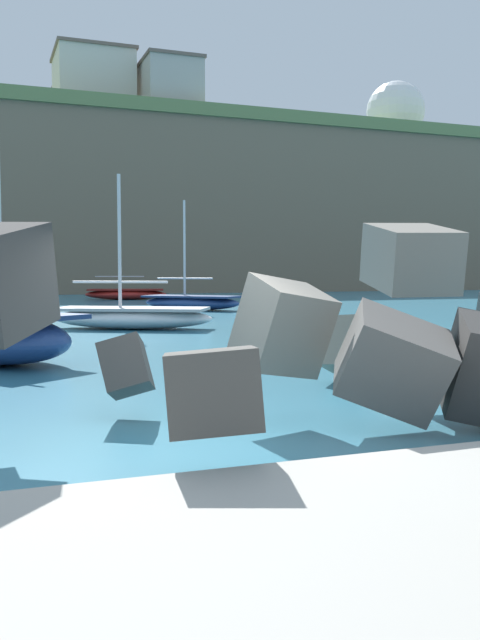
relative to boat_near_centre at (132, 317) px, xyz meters
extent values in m
plane|color=teal|center=(-2.65, -16.29, -0.42)|extent=(400.00, 400.00, 0.00)
cube|color=#B2ADA3|center=(-2.65, -20.29, -0.30)|extent=(48.00, 4.40, 0.24)
cube|color=#3D3A38|center=(-3.04, -14.58, 0.29)|extent=(0.85, 0.99, 1.00)
cube|color=slate|center=(1.45, -14.65, 1.79)|extent=(1.39, 1.73, 1.19)
cube|color=#4C4944|center=(-2.80, -17.65, 0.45)|extent=(1.09, 1.05, 0.89)
cube|color=gray|center=(1.29, -12.92, 0.26)|extent=(1.24, 1.26, 1.16)
cube|color=slate|center=(-1.22, -15.75, 0.88)|extent=(1.20, 1.24, 1.39)
cube|color=#605B56|center=(-0.13, -16.63, 0.48)|extent=(1.68, 1.67, 1.56)
cylinder|color=silver|center=(-4.51, -8.26, 1.57)|extent=(1.62, 2.19, 0.08)
ellipsoid|color=white|center=(0.00, 0.00, -0.05)|extent=(6.00, 4.47, 0.74)
cube|color=#ACACAC|center=(0.00, 0.00, 0.28)|extent=(5.52, 4.11, 0.10)
cylinder|color=silver|center=(-0.38, 0.20, 2.63)|extent=(0.12, 0.12, 4.63)
cylinder|color=silver|center=(-0.38, 0.20, 1.22)|extent=(3.06, 1.65, 0.08)
ellipsoid|color=navy|center=(5.27, 10.57, -0.05)|extent=(5.35, 5.32, 0.75)
cube|color=navy|center=(5.27, 10.57, 0.28)|extent=(4.92, 4.89, 0.10)
cylinder|color=silver|center=(4.98, 10.86, 2.79)|extent=(0.12, 0.12, 4.94)
cylinder|color=silver|center=(4.98, 10.86, 1.22)|extent=(2.37, 2.34, 0.08)
ellipsoid|color=maroon|center=(4.61, 24.90, -0.05)|extent=(6.06, 3.46, 0.75)
cube|color=maroon|center=(4.61, 24.90, 0.28)|extent=(5.57, 3.18, 0.10)
cylinder|color=silver|center=(4.19, 25.01, 2.83)|extent=(0.12, 0.12, 5.02)
cylinder|color=silver|center=(4.19, 25.01, 1.22)|extent=(3.34, 0.99, 0.08)
sphere|color=silver|center=(9.21, 8.05, -0.20)|extent=(0.44, 0.44, 0.44)
cube|color=#756651|center=(14.54, 52.72, 7.71)|extent=(102.93, 30.38, 16.28)
cube|color=#667F4C|center=(14.54, 52.72, 16.45)|extent=(104.98, 30.98, 1.20)
cylinder|color=silver|center=(47.07, 56.40, 18.06)|extent=(4.66, 4.66, 2.01)
sphere|color=white|center=(47.07, 56.40, 22.90)|extent=(7.68, 7.68, 7.68)
cube|color=beige|center=(5.79, 46.66, 19.96)|extent=(7.23, 7.46, 5.82)
cube|color=#66564C|center=(5.79, 46.66, 23.02)|extent=(7.59, 7.83, 0.30)
cube|color=#B2ADA3|center=(12.52, 42.87, 19.34)|extent=(5.25, 6.96, 4.58)
cube|color=#66564C|center=(12.52, 42.87, 21.78)|extent=(5.52, 7.31, 0.30)
cube|color=#B2ADA3|center=(7.90, 58.49, 20.11)|extent=(6.18, 7.35, 6.12)
cube|color=#66564C|center=(7.90, 58.49, 23.32)|extent=(6.49, 7.72, 0.30)
cube|color=beige|center=(6.65, 58.61, 19.47)|extent=(7.47, 7.19, 4.83)
cube|color=#66564C|center=(6.65, 58.61, 22.03)|extent=(7.84, 7.55, 0.30)
camera|label=1|loc=(-4.82, -23.85, 1.58)|focal=38.68mm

